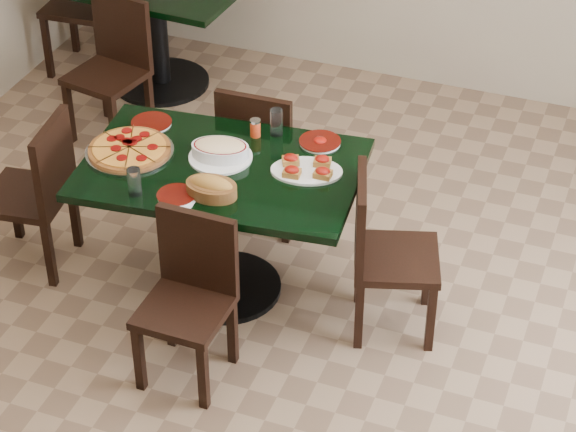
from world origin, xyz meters
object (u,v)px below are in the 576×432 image
at_px(main_table, 222,198).
at_px(chair_near, 190,290).
at_px(pepperoni_pizza, 129,149).
at_px(bruschetta_platter, 307,168).
at_px(chair_left, 39,187).
at_px(back_table, 156,11).
at_px(lasagna_casserole, 220,150).
at_px(chair_far, 261,151).
at_px(back_chair_near, 114,61).
at_px(bread_basket, 211,187).
at_px(chair_right, 381,247).

distance_m(main_table, chair_near, 0.57).
distance_m(pepperoni_pizza, bruschetta_platter, 0.86).
relative_size(main_table, pepperoni_pizza, 3.25).
bearing_deg(chair_left, bruschetta_platter, 91.35).
distance_m(back_table, lasagna_casserole, 2.12).
xyz_separation_m(chair_far, bruschetta_platter, (0.42, -0.48, 0.29)).
relative_size(main_table, chair_left, 1.62).
height_order(main_table, chair_left, chair_left).
bearing_deg(chair_near, back_chair_near, 127.80).
bearing_deg(chair_far, bread_basket, 94.84).
relative_size(chair_near, back_chair_near, 0.94).
bearing_deg(back_chair_near, chair_near, -42.20).
height_order(main_table, chair_far, chair_far).
bearing_deg(bread_basket, chair_left, 173.76).
bearing_deg(bruschetta_platter, lasagna_casserole, 169.70).
bearing_deg(chair_right, lasagna_casserole, 69.76).
height_order(back_table, bread_basket, bread_basket).
height_order(chair_near, bread_basket, bread_basket).
distance_m(chair_far, pepperoni_pizza, 0.80).
xyz_separation_m(chair_left, back_chair_near, (-0.26, 1.30, 0.01)).
distance_m(chair_near, chair_left, 1.12).
xyz_separation_m(chair_right, bruschetta_platter, (-0.39, 0.07, 0.30)).
bearing_deg(chair_left, chair_near, 59.80).
xyz_separation_m(back_table, back_chair_near, (0.01, -0.61, -0.05)).
height_order(main_table, back_chair_near, back_chair_near).
distance_m(chair_near, chair_right, 0.91).
bearing_deg(back_table, lasagna_casserole, -51.78).
height_order(chair_near, bruschetta_platter, chair_near).
height_order(chair_far, lasagna_casserole, chair_far).
xyz_separation_m(bread_basket, bruschetta_platter, (0.34, 0.32, -0.02)).
relative_size(chair_far, lasagna_casserole, 2.84).
bearing_deg(pepperoni_pizza, chair_right, 3.00).
xyz_separation_m(back_table, bread_basket, (1.28, -2.02, 0.27)).
bearing_deg(chair_near, chair_far, 96.54).
bearing_deg(main_table, chair_far, 87.32).
bearing_deg(chair_far, pepperoni_pizza, 54.59).
relative_size(back_table, pepperoni_pizza, 2.83).
xyz_separation_m(chair_near, chair_right, (0.71, 0.57, 0.02)).
relative_size(back_table, bread_basket, 4.94).
bearing_deg(bread_basket, main_table, 103.49).
distance_m(pepperoni_pizza, lasagna_casserole, 0.44).
relative_size(chair_near, bruschetta_platter, 2.10).
bearing_deg(bruschetta_platter, back_table, 119.18).
xyz_separation_m(chair_far, back_chair_near, (-1.18, 0.61, -0.00)).
relative_size(chair_far, chair_left, 1.01).
height_order(chair_far, back_chair_near, chair_far).
bearing_deg(lasagna_casserole, chair_near, -91.34).
height_order(pepperoni_pizza, bruschetta_platter, bruschetta_platter).
bearing_deg(back_chair_near, bread_basket, -37.00).
height_order(chair_near, chair_left, chair_left).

